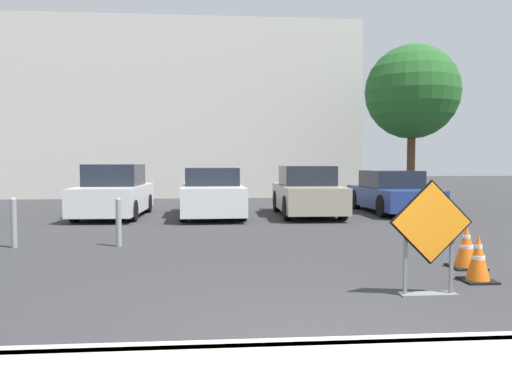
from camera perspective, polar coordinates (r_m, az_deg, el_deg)
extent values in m
plane|color=#333335|center=(14.21, -0.99, -3.34)|extent=(96.00, 96.00, 0.00)
cube|color=#ADAAA3|center=(4.47, 7.82, -17.33)|extent=(26.58, 0.20, 0.14)
cube|color=black|center=(6.51, 19.35, -3.27)|extent=(1.05, 0.02, 1.05)
cube|color=orange|center=(6.49, 19.41, -3.29)|extent=(0.99, 0.02, 0.99)
cube|color=slate|center=(6.71, 19.04, -10.97)|extent=(0.71, 0.20, 0.02)
cube|color=slate|center=(6.50, 16.70, -7.33)|extent=(0.04, 0.04, 0.92)
cube|color=slate|center=(6.74, 21.44, -7.05)|extent=(0.04, 0.04, 0.92)
cube|color=black|center=(7.68, 23.99, -9.22)|extent=(0.43, 0.43, 0.03)
cone|color=orange|center=(7.62, 24.05, -6.76)|extent=(0.32, 0.32, 0.64)
cylinder|color=white|center=(7.60, 24.08, -5.72)|extent=(0.10, 0.10, 0.06)
cylinder|color=white|center=(7.62, 24.05, -6.86)|extent=(0.18, 0.18, 0.06)
cube|color=black|center=(8.59, 22.86, -7.89)|extent=(0.50, 0.50, 0.03)
cone|color=orange|center=(8.53, 22.91, -5.67)|extent=(0.37, 0.37, 0.64)
cylinder|color=white|center=(8.51, 22.93, -4.74)|extent=(0.11, 0.11, 0.06)
cylinder|color=white|center=(8.53, 22.91, -5.76)|extent=(0.20, 0.20, 0.06)
cube|color=silver|center=(15.89, -15.89, -0.72)|extent=(1.87, 4.29, 0.79)
cube|color=#1E232D|center=(15.96, -15.85, 1.89)|extent=(1.60, 1.99, 0.65)
cylinder|color=black|center=(14.47, -13.89, -2.09)|extent=(0.22, 0.62, 0.61)
cylinder|color=black|center=(14.85, -20.04, -2.06)|extent=(0.22, 0.62, 0.61)
cylinder|color=black|center=(17.05, -12.26, -1.27)|extent=(0.22, 0.62, 0.61)
cylinder|color=black|center=(17.38, -17.54, -1.26)|extent=(0.22, 0.62, 0.61)
cube|color=silver|center=(15.50, -5.08, -0.68)|extent=(1.97, 4.57, 0.80)
cube|color=#1E232D|center=(15.58, -5.10, 1.79)|extent=(1.66, 2.13, 0.54)
cylinder|color=black|center=(14.18, -1.54, -2.09)|extent=(0.22, 0.63, 0.62)
cylinder|color=black|center=(14.13, -8.28, -2.14)|extent=(0.22, 0.63, 0.62)
cylinder|color=black|center=(16.96, -2.40, -1.20)|extent=(0.22, 0.63, 0.62)
cylinder|color=black|center=(16.91, -8.03, -1.25)|extent=(0.22, 0.63, 0.62)
cube|color=#A39984|center=(15.72, 5.86, -0.60)|extent=(1.82, 4.33, 0.76)
cube|color=#1E232D|center=(15.80, 5.81, 1.89)|extent=(1.58, 2.00, 0.60)
cylinder|color=black|center=(14.60, 9.87, -1.79)|extent=(0.21, 0.72, 0.72)
cylinder|color=black|center=(14.31, 3.57, -1.85)|extent=(0.21, 0.72, 0.72)
cylinder|color=black|center=(17.19, 7.76, -1.01)|extent=(0.21, 0.72, 0.72)
cylinder|color=black|center=(16.94, 2.40, -1.05)|extent=(0.21, 0.72, 0.72)
cube|color=navy|center=(17.21, 15.23, -0.58)|extent=(1.80, 4.60, 0.65)
cube|color=#1E232D|center=(17.29, 15.12, 1.45)|extent=(1.57, 2.12, 0.57)
cylinder|color=black|center=(16.22, 19.66, -1.48)|extent=(0.20, 0.69, 0.69)
cylinder|color=black|center=(15.61, 14.23, -1.57)|extent=(0.20, 0.69, 0.69)
cylinder|color=black|center=(18.84, 16.03, -0.78)|extent=(0.20, 0.69, 0.69)
cylinder|color=black|center=(18.31, 11.28, -0.83)|extent=(0.20, 0.69, 0.69)
cylinder|color=gray|center=(10.23, -15.42, -3.49)|extent=(0.11, 0.11, 0.91)
sphere|color=gray|center=(10.19, -15.46, -0.95)|extent=(0.12, 0.12, 0.12)
cylinder|color=gray|center=(10.78, -25.94, -3.31)|extent=(0.11, 0.11, 0.93)
sphere|color=gray|center=(10.74, -26.00, -0.85)|extent=(0.12, 0.12, 0.12)
cube|color=beige|center=(26.11, -8.04, 8.94)|extent=(16.99, 5.00, 8.44)
cylinder|color=#513823|center=(20.99, 17.28, 2.89)|extent=(0.32, 0.32, 3.09)
sphere|color=#235B23|center=(21.18, 17.42, 10.86)|extent=(3.72, 3.72, 3.72)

